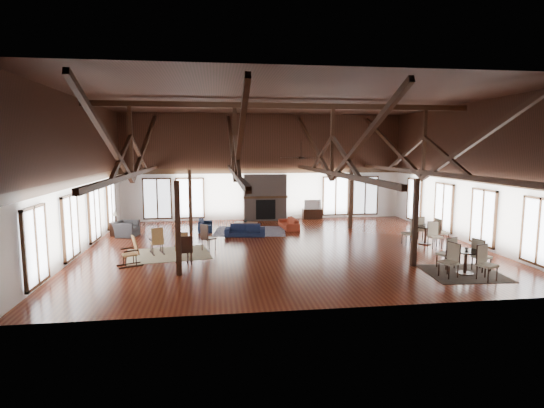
{
  "coord_description": "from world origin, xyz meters",
  "views": [
    {
      "loc": [
        -2.8,
        -17.08,
        4.05
      ],
      "look_at": [
        -0.36,
        1.0,
        1.67
      ],
      "focal_mm": 28.0,
      "sensor_mm": 36.0,
      "label": 1
    }
  ],
  "objects": [
    {
      "name": "fireplace",
      "position": [
        0.0,
        6.67,
        1.29
      ],
      "size": [
        2.5,
        0.69,
        2.6
      ],
      "color": "#6B5B51",
      "rests_on": "floor"
    },
    {
      "name": "ceiling",
      "position": [
        0.0,
        0.0,
        6.0
      ],
      "size": [
        16.0,
        14.0,
        0.02
      ],
      "primitive_type": "cube",
      "color": "black",
      "rests_on": "wall_back"
    },
    {
      "name": "rocking_chair_b",
      "position": [
        -4.03,
        -1.74,
        0.5
      ],
      "size": [
        0.48,
        0.84,
        1.07
      ],
      "rotation": [
        0.0,
        0.0,
        0.02
      ],
      "color": "olive",
      "rests_on": "floor"
    },
    {
      "name": "rug_navy",
      "position": [
        -1.12,
        3.48,
        0.01
      ],
      "size": [
        3.76,
        3.03,
        0.01
      ],
      "primitive_type": "cube",
      "rotation": [
        0.0,
        0.0,
        -0.14
      ],
      "color": "#1A1A49",
      "rests_on": "floor"
    },
    {
      "name": "sofa_navy_front",
      "position": [
        -1.45,
        2.35,
        0.27
      ],
      "size": [
        1.94,
        0.96,
        0.54
      ],
      "primitive_type": "imported",
      "rotation": [
        0.0,
        0.0,
        -0.13
      ],
      "color": "#141C39",
      "rests_on": "floor"
    },
    {
      "name": "side_chair_a",
      "position": [
        -3.18,
        -0.35,
        0.63
      ],
      "size": [
        0.65,
        0.65,
        1.09
      ],
      "rotation": [
        0.0,
        0.0,
        -0.88
      ],
      "color": "black",
      "rests_on": "floor"
    },
    {
      "name": "ceiling_fan",
      "position": [
        0.5,
        -1.0,
        3.73
      ],
      "size": [
        1.6,
        1.6,
        0.75
      ],
      "color": "black",
      "rests_on": "roof_truss"
    },
    {
      "name": "rocking_chair_a",
      "position": [
        -5.06,
        -0.58,
        0.49
      ],
      "size": [
        0.66,
        0.9,
        1.03
      ],
      "rotation": [
        0.0,
        0.0,
        0.33
      ],
      "color": "olive",
      "rests_on": "floor"
    },
    {
      "name": "side_table_lamp",
      "position": [
        -7.45,
        3.3,
        0.46
      ],
      "size": [
        0.48,
        0.48,
        1.21
      ],
      "color": "black",
      "rests_on": "floor"
    },
    {
      "name": "cafe_table_near",
      "position": [
        5.23,
        -4.64,
        0.54
      ],
      "size": [
        2.11,
        2.11,
        1.08
      ],
      "rotation": [
        0.0,
        0.0,
        0.33
      ],
      "color": "black",
      "rests_on": "floor"
    },
    {
      "name": "rocking_chair_c",
      "position": [
        -5.7,
        -2.16,
        0.5
      ],
      "size": [
        0.92,
        0.73,
        1.06
      ],
      "rotation": [
        0.0,
        0.0,
        1.99
      ],
      "color": "olive",
      "rests_on": "floor"
    },
    {
      "name": "armchair",
      "position": [
        -6.93,
        3.03,
        0.35
      ],
      "size": [
        1.24,
        1.13,
        0.7
      ],
      "primitive_type": "imported",
      "rotation": [
        0.0,
        0.0,
        1.38
      ],
      "color": "#302F32",
      "rests_on": "floor"
    },
    {
      "name": "tv_console",
      "position": [
        2.78,
        6.75,
        0.28
      ],
      "size": [
        1.13,
        0.42,
        0.56
      ],
      "primitive_type": "cube",
      "color": "black",
      "rests_on": "floor"
    },
    {
      "name": "wall_right",
      "position": [
        8.0,
        0.0,
        3.0
      ],
      "size": [
        0.02,
        14.0,
        6.0
      ],
      "primitive_type": "cube",
      "color": "white",
      "rests_on": "floor"
    },
    {
      "name": "cup_near",
      "position": [
        5.25,
        -4.62,
        0.82
      ],
      "size": [
        0.14,
        0.14,
        0.09
      ],
      "primitive_type": "imported",
      "rotation": [
        0.0,
        0.0,
        -0.34
      ],
      "color": "#B2B2B2",
      "rests_on": "cafe_table_near"
    },
    {
      "name": "post_grid",
      "position": [
        0.0,
        0.0,
        1.52
      ],
      "size": [
        8.16,
        7.16,
        3.05
      ],
      "color": "#331B0E",
      "rests_on": "floor"
    },
    {
      "name": "rug_dark",
      "position": [
        5.2,
        -4.58,
        0.01
      ],
      "size": [
        2.54,
        2.34,
        0.01
      ],
      "primitive_type": "cube",
      "rotation": [
        0.0,
        0.0,
        -0.07
      ],
      "color": "black",
      "rests_on": "floor"
    },
    {
      "name": "sofa_orange",
      "position": [
        0.9,
        3.96,
        0.26
      ],
      "size": [
        1.84,
        0.85,
        0.52
      ],
      "primitive_type": "imported",
      "rotation": [
        0.0,
        0.0,
        -1.48
      ],
      "color": "maroon",
      "rests_on": "floor"
    },
    {
      "name": "wall_left",
      "position": [
        -8.0,
        0.0,
        3.0
      ],
      "size": [
        0.02,
        14.0,
        6.0
      ],
      "primitive_type": "cube",
      "color": "white",
      "rests_on": "floor"
    },
    {
      "name": "sofa_navy_left",
      "position": [
        -3.33,
        4.09,
        0.25
      ],
      "size": [
        1.72,
        0.68,
        0.5
      ],
      "primitive_type": "imported",
      "rotation": [
        0.0,
        0.0,
        1.57
      ],
      "color": "#151F3A",
      "rests_on": "floor"
    },
    {
      "name": "wall_back",
      "position": [
        0.0,
        7.0,
        3.0
      ],
      "size": [
        16.0,
        0.02,
        6.0
      ],
      "primitive_type": "cube",
      "color": "white",
      "rests_on": "floor"
    },
    {
      "name": "television",
      "position": [
        2.76,
        6.75,
        0.84
      ],
      "size": [
        0.97,
        0.13,
        0.56
      ],
      "primitive_type": "imported",
      "rotation": [
        0.0,
        0.0,
        0.01
      ],
      "color": "#B2B2B2",
      "rests_on": "tv_console"
    },
    {
      "name": "wall_front",
      "position": [
        0.0,
        -7.0,
        3.0
      ],
      "size": [
        16.0,
        0.02,
        6.0
      ],
      "primitive_type": "cube",
      "color": "white",
      "rests_on": "floor"
    },
    {
      "name": "roof_truss",
      "position": [
        0.0,
        0.0,
        4.03
      ],
      "size": [
        15.6,
        14.07,
        3.14
      ],
      "color": "#331B0E",
      "rests_on": "wall_back"
    },
    {
      "name": "cafe_table_far",
      "position": [
        6.08,
        -0.33,
        0.53
      ],
      "size": [
        2.04,
        2.04,
        1.06
      ],
      "rotation": [
        0.0,
        0.0,
        0.03
      ],
      "color": "black",
      "rests_on": "floor"
    },
    {
      "name": "vase",
      "position": [
        -1.35,
        3.71,
        0.52
      ],
      "size": [
        0.21,
        0.21,
        0.2
      ],
      "primitive_type": "imported",
      "rotation": [
        0.0,
        0.0,
        -0.07
      ],
      "color": "#B2B2B2",
      "rests_on": "coffee_table"
    },
    {
      "name": "floor",
      "position": [
        0.0,
        0.0,
        0.0
      ],
      "size": [
        16.0,
        16.0,
        0.0
      ],
      "primitive_type": "plane",
      "color": "maroon",
      "rests_on": "ground"
    },
    {
      "name": "cup_far",
      "position": [
        6.07,
        -0.25,
        0.82
      ],
      "size": [
        0.15,
        0.15,
        0.1
      ],
      "primitive_type": "imported",
      "rotation": [
        0.0,
        0.0,
        -0.12
      ],
      "color": "#B2B2B2",
      "rests_on": "cafe_table_far"
    },
    {
      "name": "side_chair_b",
      "position": [
        -3.85,
        -2.31,
        0.6
      ],
      "size": [
        0.5,
        0.5,
        1.04
      ],
      "rotation": [
        0.0,
        0.0,
        0.14
      ],
      "color": "black",
      "rests_on": "floor"
    },
    {
      "name": "rug_tan",
      "position": [
        -4.63,
        -0.7,
        0.01
      ],
      "size": [
        3.42,
        2.88,
        0.01
      ],
      "primitive_type": "cube",
      "rotation": [
        0.0,
        0.0,
        0.17
      ],
      "color": "#C2B487",
      "rests_on": "floor"
    },
    {
      "name": "coffee_table",
      "position": [
        -1.32,
        3.67,
        0.36
      ],
      "size": [
        1.21,
        0.88,
        0.42
      ],
      "rotation": [
        0.0,
        0.0,
        -0.35
      ],
      "color": "brown",
      "rests_on": "floor"
    }
  ]
}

